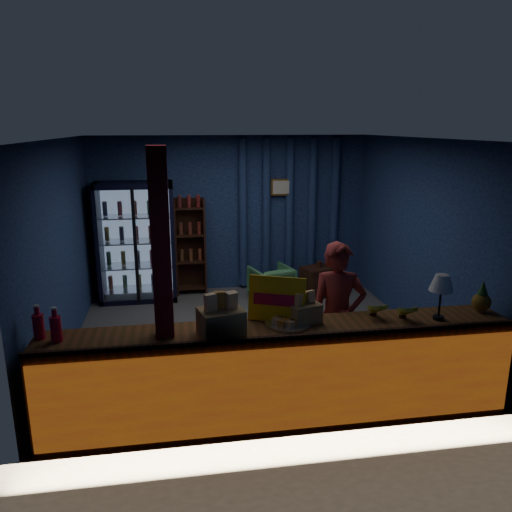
{
  "coord_description": "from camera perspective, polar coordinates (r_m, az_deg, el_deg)",
  "views": [
    {
      "loc": [
        -0.91,
        -6.08,
        2.76
      ],
      "look_at": [
        0.04,
        -0.2,
        1.19
      ],
      "focal_mm": 35.0,
      "sensor_mm": 36.0,
      "label": 1
    }
  ],
  "objects": [
    {
      "name": "framed_picture",
      "position": [
        8.43,
        2.95,
        7.87
      ],
      "size": [
        0.36,
        0.04,
        0.28
      ],
      "color": "#B7852D",
      "rests_on": "room_walls"
    },
    {
      "name": "counter",
      "position": [
        4.84,
        2.81,
        -13.36
      ],
      "size": [
        4.4,
        0.57,
        0.99
      ],
      "color": "brown",
      "rests_on": "ground"
    },
    {
      "name": "green_chair",
      "position": [
        8.05,
        1.74,
        -3.16
      ],
      "size": [
        0.75,
        0.76,
        0.56
      ],
      "primitive_type": "imported",
      "rotation": [
        0.0,
        0.0,
        3.42
      ],
      "color": "#4F9E5E",
      "rests_on": "ground"
    },
    {
      "name": "bottle_shelf",
      "position": [
        8.38,
        -7.51,
        1.07
      ],
      "size": [
        0.5,
        0.28,
        1.6
      ],
      "color": "#381D11",
      "rests_on": "ground"
    },
    {
      "name": "table_lamp",
      "position": [
        5.02,
        20.44,
        -3.09
      ],
      "size": [
        0.23,
        0.23,
        0.45
      ],
      "color": "black",
      "rests_on": "counter"
    },
    {
      "name": "soda_bottles",
      "position": [
        4.7,
        -22.76,
        -7.43
      ],
      "size": [
        0.26,
        0.18,
        0.31
      ],
      "color": "red",
      "rests_on": "counter"
    },
    {
      "name": "room_walls",
      "position": [
        6.27,
        -0.68,
        3.82
      ],
      "size": [
        4.6,
        4.6,
        4.6
      ],
      "color": "navy",
      "rests_on": "ground"
    },
    {
      "name": "banana_bunches",
      "position": [
        5.0,
        15.05,
        -5.98
      ],
      "size": [
        0.49,
        0.29,
        0.16
      ],
      "color": "yellow",
      "rests_on": "counter"
    },
    {
      "name": "pastry_tray",
      "position": [
        4.71,
        3.71,
        -7.52
      ],
      "size": [
        0.44,
        0.44,
        0.07
      ],
      "color": "silver",
      "rests_on": "counter"
    },
    {
      "name": "shopkeeper",
      "position": [
        5.34,
        9.28,
        -6.94
      ],
      "size": [
        0.64,
        0.48,
        1.6
      ],
      "primitive_type": "imported",
      "rotation": [
        0.0,
        0.0,
        -0.18
      ],
      "color": "maroon",
      "rests_on": "ground"
    },
    {
      "name": "snack_box_centre",
      "position": [
        4.77,
        5.53,
        -6.27
      ],
      "size": [
        0.33,
        0.3,
        0.29
      ],
      "color": "tan",
      "rests_on": "counter"
    },
    {
      "name": "ground",
      "position": [
        6.74,
        -0.64,
        -9.39
      ],
      "size": [
        4.6,
        4.6,
        0.0
      ],
      "primitive_type": "plane",
      "color": "#515154",
      "rests_on": "ground"
    },
    {
      "name": "yellow_sign",
      "position": [
        4.72,
        2.38,
        -4.97
      ],
      "size": [
        0.54,
        0.31,
        0.43
      ],
      "color": "yellow",
      "rests_on": "counter"
    },
    {
      "name": "beverage_cooler",
      "position": [
        8.23,
        -13.43,
        1.54
      ],
      "size": [
        1.2,
        0.62,
        1.9
      ],
      "color": "black",
      "rests_on": "ground"
    },
    {
      "name": "pineapple",
      "position": [
        5.45,
        24.39,
        -4.54
      ],
      "size": [
        0.18,
        0.18,
        0.32
      ],
      "color": "#9B621C",
      "rests_on": "counter"
    },
    {
      "name": "curtain_folds",
      "position": [
        8.57,
        3.83,
        4.93
      ],
      "size": [
        1.74,
        0.14,
        2.5
      ],
      "color": "navy",
      "rests_on": "room_walls"
    },
    {
      "name": "snack_box_left",
      "position": [
        4.45,
        -4.02,
        -7.32
      ],
      "size": [
        0.43,
        0.39,
        0.4
      ],
      "color": "tan",
      "rests_on": "counter"
    },
    {
      "name": "support_post",
      "position": [
        4.43,
        -10.53,
        -4.71
      ],
      "size": [
        0.16,
        0.16,
        2.6
      ],
      "primitive_type": "cube",
      "color": "maroon",
      "rests_on": "ground"
    },
    {
      "name": "side_table",
      "position": [
        8.36,
        7.17,
        -2.86
      ],
      "size": [
        0.63,
        0.54,
        0.58
      ],
      "color": "#381D11",
      "rests_on": "ground"
    }
  ]
}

